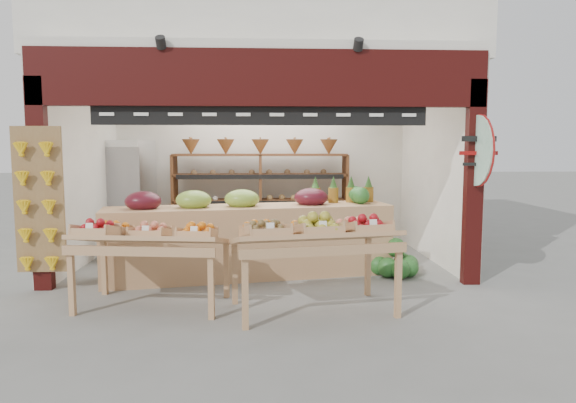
% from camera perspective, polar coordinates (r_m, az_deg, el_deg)
% --- Properties ---
extents(ground, '(60.00, 60.00, 0.00)m').
position_cam_1_polar(ground, '(7.76, -2.92, -7.33)').
color(ground, slate).
rests_on(ground, ground).
extents(shop_structure, '(6.36, 5.12, 5.40)m').
position_cam_1_polar(shop_structure, '(9.41, -3.06, 19.09)').
color(shop_structure, white).
rests_on(shop_structure, ground).
extents(banana_board, '(0.60, 0.15, 1.80)m').
position_cam_1_polar(banana_board, '(6.97, -26.02, -0.14)').
color(banana_board, olive).
rests_on(banana_board, ground).
extents(gift_sign, '(0.04, 0.93, 0.92)m').
position_cam_1_polar(gift_sign, '(6.97, 20.34, 5.32)').
color(gift_sign, silver).
rests_on(gift_sign, ground).
extents(back_shelving, '(3.16, 0.52, 1.94)m').
position_cam_1_polar(back_shelving, '(9.34, -3.07, 2.34)').
color(back_shelving, brown).
rests_on(back_shelving, ground).
extents(refrigerator, '(0.89, 0.89, 1.92)m').
position_cam_1_polar(refrigerator, '(9.72, -17.25, 0.85)').
color(refrigerator, silver).
rests_on(refrigerator, ground).
extents(cardboard_stack, '(1.01, 0.73, 0.69)m').
position_cam_1_polar(cardboard_stack, '(8.59, -16.39, -4.54)').
color(cardboard_stack, beige).
rests_on(cardboard_stack, ground).
extents(mid_counter, '(4.01, 1.44, 1.22)m').
position_cam_1_polar(mid_counter, '(7.17, -4.34, -4.07)').
color(mid_counter, tan).
rests_on(mid_counter, ground).
extents(display_table_left, '(1.73, 1.11, 1.04)m').
position_cam_1_polar(display_table_left, '(6.04, -15.64, -3.74)').
color(display_table_left, tan).
rests_on(display_table_left, ground).
extents(display_table_right, '(1.88, 1.25, 1.09)m').
position_cam_1_polar(display_table_right, '(5.58, 2.82, -3.50)').
color(display_table_right, tan).
rests_on(display_table_right, ground).
extents(watermelon_pile, '(0.72, 0.69, 0.53)m').
position_cam_1_polar(watermelon_pile, '(7.43, 11.70, -6.51)').
color(watermelon_pile, '#194C1A').
rests_on(watermelon_pile, ground).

